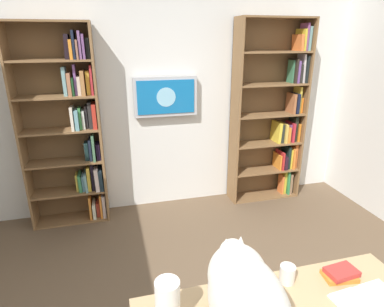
# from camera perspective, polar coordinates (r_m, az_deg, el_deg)

# --- Properties ---
(wall_back) EXTENTS (4.52, 0.06, 2.70)m
(wall_back) POSITION_cam_1_polar(r_m,az_deg,el_deg) (3.68, -4.16, 10.79)
(wall_back) COLOR silver
(wall_back) RESTS_ON ground
(bookshelf_left) EXTENTS (0.87, 0.28, 2.14)m
(bookshelf_left) POSITION_cam_1_polar(r_m,az_deg,el_deg) (4.01, 14.54, 6.29)
(bookshelf_left) COLOR brown
(bookshelf_left) RESTS_ON ground
(bookshelf_right) EXTENTS (0.79, 0.28, 2.08)m
(bookshelf_right) POSITION_cam_1_polar(r_m,az_deg,el_deg) (3.54, -20.65, 3.93)
(bookshelf_right) COLOR brown
(bookshelf_right) RESTS_ON ground
(wall_mounted_tv) EXTENTS (0.70, 0.07, 0.44)m
(wall_mounted_tv) POSITION_cam_1_polar(r_m,az_deg,el_deg) (3.59, -4.71, 10.03)
(wall_mounted_tv) COLOR #B7B7BC
(cat) EXTENTS (0.30, 0.65, 0.39)m
(cat) POSITION_cam_1_polar(r_m,az_deg,el_deg) (1.47, 9.30, -23.66)
(cat) COLOR silver
(cat) RESTS_ON desk
(open_binder) EXTENTS (0.35, 0.25, 0.02)m
(open_binder) POSITION_cam_1_polar(r_m,az_deg,el_deg) (1.90, 29.20, -22.06)
(open_binder) COLOR white
(open_binder) RESTS_ON desk
(paper_towel_roll) EXTENTS (0.11, 0.11, 0.23)m
(paper_towel_roll) POSITION_cam_1_polar(r_m,az_deg,el_deg) (1.55, -4.33, -24.99)
(paper_towel_roll) COLOR white
(paper_towel_roll) RESTS_ON desk
(coffee_mug) EXTENTS (0.08, 0.08, 0.10)m
(coffee_mug) POSITION_cam_1_polar(r_m,az_deg,el_deg) (1.85, 16.55, -19.82)
(coffee_mug) COLOR white
(coffee_mug) RESTS_ON desk
(desk_book_stack) EXTENTS (0.18, 0.13, 0.05)m
(desk_book_stack) POSITION_cam_1_polar(r_m,az_deg,el_deg) (1.98, 24.88, -18.81)
(desk_book_stack) COLOR orange
(desk_book_stack) RESTS_ON desk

